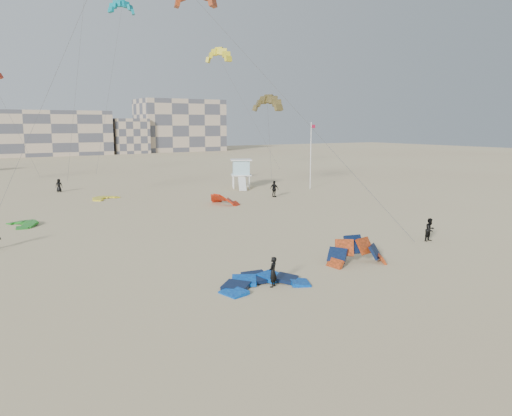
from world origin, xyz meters
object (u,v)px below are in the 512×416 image
lifeguard_tower_near (241,174)px  kite_ground_blue (264,286)px  kite_ground_orange (357,264)px  kitesurfer_main (273,272)px

lifeguard_tower_near → kite_ground_blue: bearing=-92.0°
kite_ground_blue → kite_ground_orange: kite_ground_orange is taller
kite_ground_blue → kite_ground_orange: (6.98, 0.62, 0.00)m
kitesurfer_main → kite_ground_orange: bearing=155.5°
kite_ground_blue → kitesurfer_main: kitesurfer_main is taller
kite_ground_orange → lifeguard_tower_near: bearing=84.0°
kite_ground_blue → kitesurfer_main: bearing=-39.1°
kite_ground_orange → kitesurfer_main: size_ratio=2.37×
kite_ground_orange → kitesurfer_main: bearing=-158.8°
kite_ground_blue → lifeguard_tower_near: bearing=68.1°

